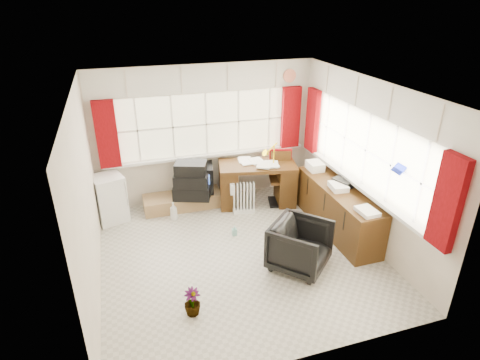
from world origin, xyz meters
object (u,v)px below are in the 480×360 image
object	(u,v)px
task_chair	(280,175)
office_chair	(300,246)
crt_tv	(198,178)
credenza	(337,209)
desk_lamp	(274,149)
mini_fridge	(110,198)
desk	(257,182)
tv_bench	(183,201)
radiator	(244,201)

from	to	relation	value
task_chair	office_chair	world-z (taller)	task_chair
office_chair	crt_tv	bearing A→B (deg)	69.06
credenza	crt_tv	distance (m)	2.54
task_chair	desk_lamp	bearing A→B (deg)	-153.25
task_chair	mini_fridge	size ratio (longest dim) A/B	1.22
desk	desk_lamp	distance (m)	0.70
office_chair	crt_tv	world-z (taller)	crt_tv
mini_fridge	tv_bench	bearing A→B (deg)	3.52
desk	desk_lamp	bearing A→B (deg)	-25.83
desk	office_chair	xyz separation A→B (m)	(-0.07, -1.99, -0.09)
task_chair	mini_fridge	xyz separation A→B (m)	(-3.04, 0.21, -0.12)
credenza	tv_bench	distance (m)	2.75
office_chair	credenza	world-z (taller)	credenza
mini_fridge	office_chair	bearing A→B (deg)	-40.73
desk_lamp	tv_bench	bearing A→B (deg)	166.46
desk	task_chair	world-z (taller)	task_chair
desk	task_chair	size ratio (longest dim) A/B	1.48
task_chair	crt_tv	bearing A→B (deg)	165.40
task_chair	credenza	world-z (taller)	task_chair
desk_lamp	credenza	distance (m)	1.49
mini_fridge	radiator	bearing A→B (deg)	-11.18
desk	credenza	size ratio (longest dim) A/B	0.74
tv_bench	desk	bearing A→B (deg)	-11.01
desk_lamp	tv_bench	size ratio (longest dim) A/B	0.30
task_chair	tv_bench	bearing A→B (deg)	170.74
crt_tv	office_chair	bearing A→B (deg)	-67.79
credenza	radiator	bearing A→B (deg)	141.97
desk	radiator	size ratio (longest dim) A/B	2.57
desk	task_chair	distance (m)	0.45
radiator	credenza	xyz separation A→B (m)	(1.28, -1.00, 0.15)
radiator	desk	bearing A→B (deg)	37.30
tv_bench	radiator	bearing A→B (deg)	-27.49
office_chair	tv_bench	world-z (taller)	office_chair
task_chair	office_chair	bearing A→B (deg)	-104.69
desk_lamp	radiator	size ratio (longest dim) A/B	0.73
desk	tv_bench	xyz separation A→B (m)	(-1.34, 0.26, -0.31)
desk_lamp	credenza	bearing A→B (deg)	-59.14
tv_bench	mini_fridge	bearing A→B (deg)	-176.48
task_chair	crt_tv	xyz separation A→B (m)	(-1.47, 0.38, -0.03)
desk	mini_fridge	size ratio (longest dim) A/B	1.80
desk	tv_bench	distance (m)	1.41
desk_lamp	office_chair	size ratio (longest dim) A/B	0.55
credenza	crt_tv	xyz separation A→B (m)	(-1.96, 1.61, 0.11)
tv_bench	mini_fridge	world-z (taller)	mini_fridge
office_chair	crt_tv	xyz separation A→B (m)	(-0.96, 2.34, 0.15)
desk_lamp	task_chair	bearing A→B (deg)	26.75
desk	radiator	world-z (taller)	desk
office_chair	mini_fridge	distance (m)	3.33
credenza	tv_bench	xyz separation A→B (m)	(-2.28, 1.52, -0.26)
crt_tv	mini_fridge	distance (m)	1.58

